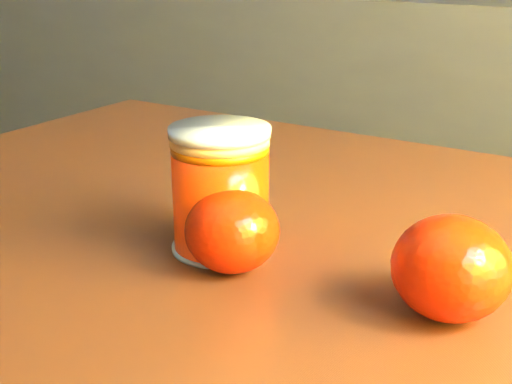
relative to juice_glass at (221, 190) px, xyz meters
The scene contains 4 objects.
kitchen_counter 1.67m from the juice_glass, 122.73° to the left, with size 3.15×0.60×0.90m, color #515056.
juice_glass is the anchor object (origin of this frame).
orange_front 0.04m from the juice_glass, 44.02° to the right, with size 0.06×0.06×0.06m, color red.
orange_back 0.17m from the juice_glass, ahead, with size 0.07×0.07×0.06m, color red.
Camera 1 is at (1.14, -0.30, 1.03)m, focal length 50.00 mm.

